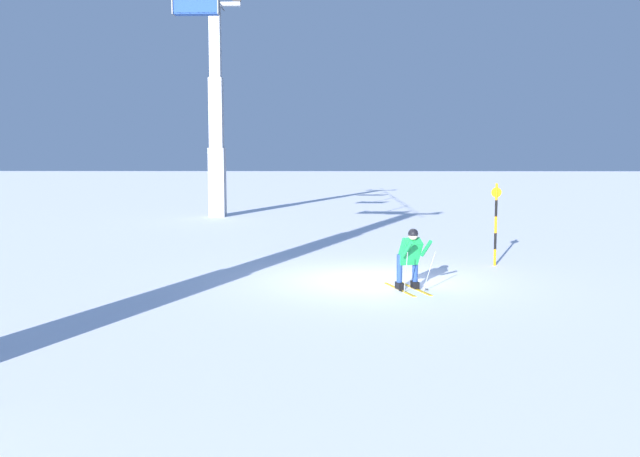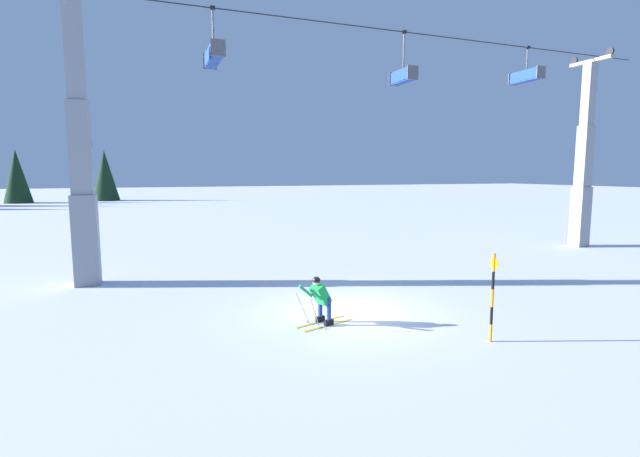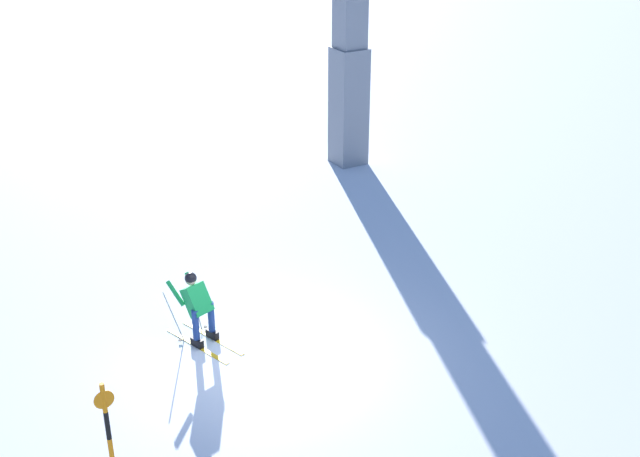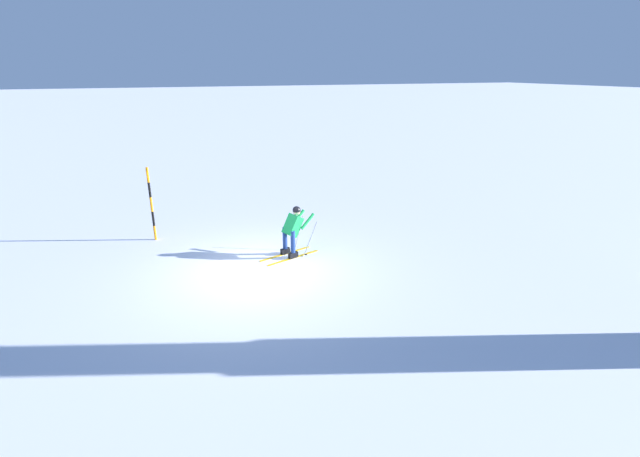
% 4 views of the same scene
% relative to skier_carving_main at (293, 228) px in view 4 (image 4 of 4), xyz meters
% --- Properties ---
extents(ground_plane, '(260.00, 260.00, 0.00)m').
position_rel_skier_carving_main_xyz_m(ground_plane, '(1.25, 0.73, -0.81)').
color(ground_plane, white).
extents(skier_carving_main, '(1.81, 1.05, 1.56)m').
position_rel_skier_carving_main_xyz_m(skier_carving_main, '(0.00, 0.00, 0.00)').
color(skier_carving_main, yellow).
rests_on(skier_carving_main, ground_plane).
extents(trail_marker_pole, '(0.07, 0.28, 2.30)m').
position_rel_skier_carving_main_xyz_m(trail_marker_pole, '(3.64, -2.77, 0.42)').
color(trail_marker_pole, orange).
rests_on(trail_marker_pole, ground_plane).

